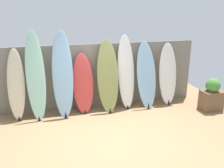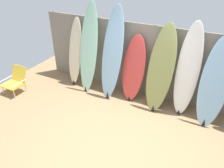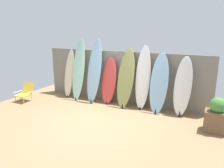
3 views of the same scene
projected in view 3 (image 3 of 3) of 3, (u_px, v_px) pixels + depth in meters
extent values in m
plane|color=#8E704C|center=(93.00, 122.00, 6.18)|extent=(7.68, 7.68, 0.00)
cube|color=gray|center=(121.00, 77.00, 7.70)|extent=(6.08, 0.04, 1.80)
cylinder|color=#6C655B|center=(57.00, 70.00, 8.96)|extent=(0.10, 0.10, 1.80)
cylinder|color=#6C655B|center=(87.00, 73.00, 8.35)|extent=(0.10, 0.10, 1.80)
cylinder|color=#6C655B|center=(122.00, 77.00, 7.73)|extent=(0.10, 0.10, 1.80)
cylinder|color=#6C655B|center=(162.00, 81.00, 7.12)|extent=(0.10, 0.10, 1.80)
cylinder|color=#6C655B|center=(210.00, 86.00, 6.51)|extent=(0.10, 0.10, 1.80)
ellipsoid|color=beige|center=(69.00, 74.00, 8.29)|extent=(0.48, 0.50, 1.80)
cone|color=black|center=(67.00, 96.00, 8.33)|extent=(0.08, 0.08, 0.11)
ellipsoid|color=#9ED6BC|center=(79.00, 69.00, 7.96)|extent=(0.50, 0.63, 2.24)
cone|color=black|center=(76.00, 98.00, 7.99)|extent=(0.08, 0.08, 0.13)
ellipsoid|color=#8CB7D6|center=(94.00, 71.00, 7.66)|extent=(0.57, 0.65, 2.23)
cone|color=black|center=(91.00, 101.00, 7.69)|extent=(0.08, 0.08, 0.17)
ellipsoid|color=#D13D38|center=(109.00, 81.00, 7.59)|extent=(0.56, 0.47, 1.60)
cone|color=black|center=(106.00, 102.00, 7.61)|extent=(0.08, 0.08, 0.10)
ellipsoid|color=olive|center=(126.00, 78.00, 7.19)|extent=(0.62, 0.64, 1.96)
cone|color=black|center=(122.00, 106.00, 7.19)|extent=(0.08, 0.08, 0.14)
ellipsoid|color=white|center=(143.00, 78.00, 7.04)|extent=(0.50, 0.49, 2.05)
cone|color=black|center=(140.00, 108.00, 7.11)|extent=(0.08, 0.08, 0.10)
ellipsoid|color=#8CB7D6|center=(159.00, 83.00, 6.72)|extent=(0.55, 0.59, 1.86)
cone|color=black|center=(156.00, 111.00, 6.71)|extent=(0.08, 0.08, 0.18)
ellipsoid|color=white|center=(183.00, 86.00, 6.49)|extent=(0.57, 0.52, 1.79)
cone|color=black|center=(180.00, 114.00, 6.52)|extent=(0.08, 0.08, 0.17)
cylinder|color=silver|center=(15.00, 99.00, 7.81)|extent=(0.02, 0.02, 0.22)
cylinder|color=silver|center=(24.00, 101.00, 7.64)|extent=(0.02, 0.02, 0.22)
cylinder|color=silver|center=(24.00, 96.00, 8.14)|extent=(0.02, 0.02, 0.22)
cylinder|color=silver|center=(32.00, 98.00, 7.96)|extent=(0.02, 0.02, 0.22)
cube|color=gold|center=(23.00, 95.00, 7.85)|extent=(0.48, 0.44, 0.03)
cube|color=gold|center=(28.00, 88.00, 8.02)|extent=(0.46, 0.23, 0.42)
cylinder|color=silver|center=(18.00, 91.00, 7.93)|extent=(0.02, 0.44, 0.02)
cylinder|color=silver|center=(28.00, 93.00, 7.73)|extent=(0.02, 0.44, 0.02)
cube|color=brown|center=(216.00, 121.00, 5.55)|extent=(0.56, 0.42, 0.55)
sphere|color=#478638|center=(218.00, 105.00, 5.44)|extent=(0.39, 0.39, 0.39)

